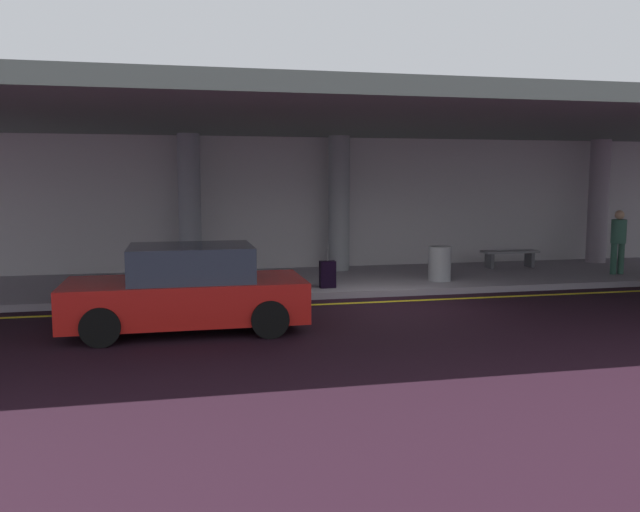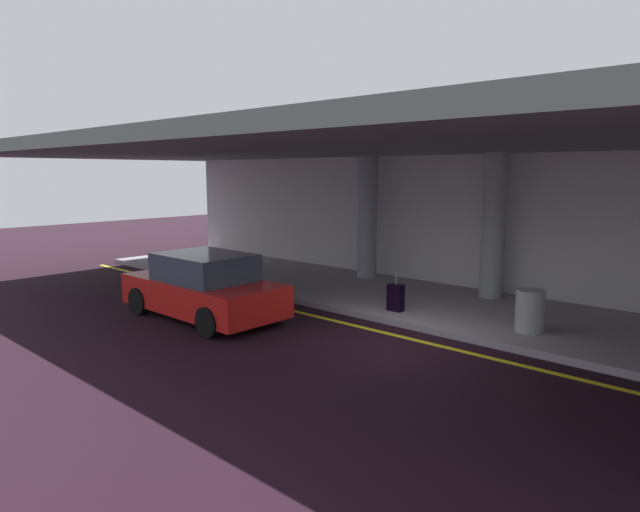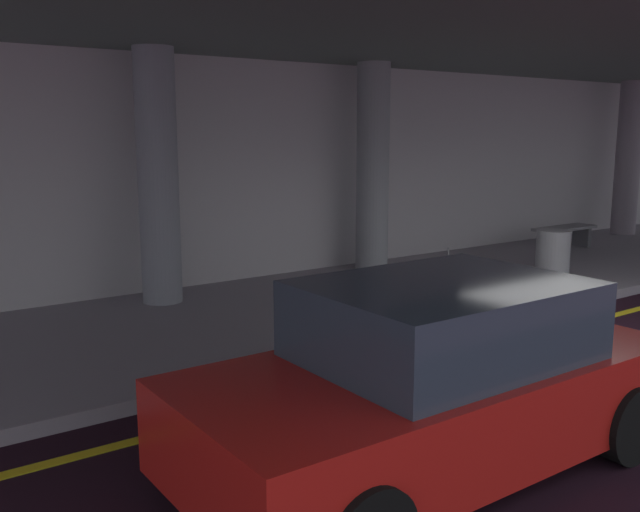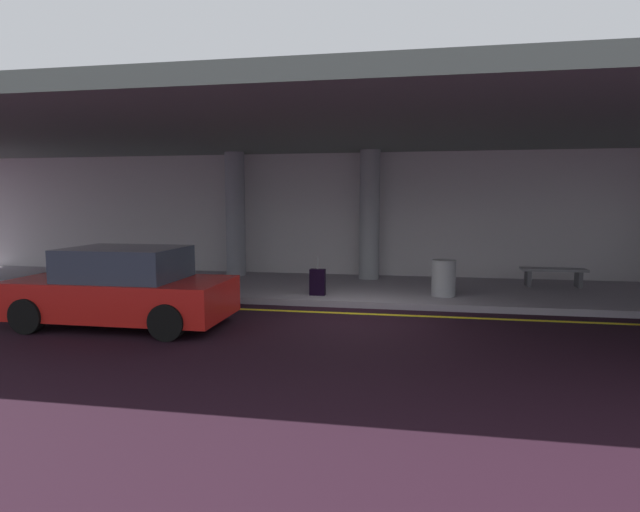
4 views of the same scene
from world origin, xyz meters
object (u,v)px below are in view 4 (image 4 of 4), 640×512
object	(u,v)px
suitcase_upright_primary	(318,282)
trash_bin_steel	(444,278)
support_column_far_left	(235,214)
bench_metal	(553,273)
support_column_left_mid	(370,215)
car_red	(123,289)

from	to	relation	value
suitcase_upright_primary	trash_bin_steel	world-z (taller)	suitcase_upright_primary
support_column_far_left	bench_metal	world-z (taller)	support_column_far_left
support_column_left_mid	car_red	bearing A→B (deg)	-125.71
support_column_left_mid	support_column_far_left	bearing A→B (deg)	180.00
support_column_far_left	trash_bin_steel	bearing A→B (deg)	-22.01
suitcase_upright_primary	bench_metal	size ratio (longest dim) A/B	0.56
support_column_left_mid	car_red	distance (m)	7.31
support_column_far_left	bench_metal	size ratio (longest dim) A/B	2.28
support_column_left_mid	trash_bin_steel	world-z (taller)	support_column_left_mid
car_red	suitcase_upright_primary	distance (m)	4.41
car_red	bench_metal	world-z (taller)	car_red
bench_metal	car_red	bearing A→B (deg)	-149.79
support_column_left_mid	trash_bin_steel	size ratio (longest dim) A/B	4.29
support_column_left_mid	suitcase_upright_primary	size ratio (longest dim) A/B	4.06
support_column_left_mid	suitcase_upright_primary	bearing A→B (deg)	-109.10
bench_metal	trash_bin_steel	world-z (taller)	trash_bin_steel
support_column_far_left	car_red	xyz separation A→B (m)	(-0.20, -5.84, -1.26)
support_column_left_mid	suitcase_upright_primary	distance (m)	3.36
suitcase_upright_primary	bench_metal	distance (m)	6.24
trash_bin_steel	support_column_far_left	bearing A→B (deg)	157.99
support_column_far_left	car_red	world-z (taller)	support_column_far_left
support_column_far_left	support_column_left_mid	distance (m)	4.00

